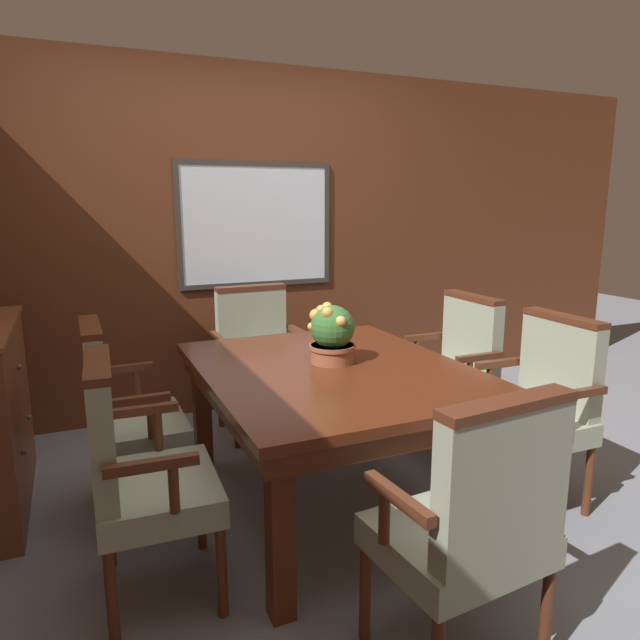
{
  "coord_description": "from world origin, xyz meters",
  "views": [
    {
      "loc": [
        -1.12,
        -2.34,
        1.51
      ],
      "look_at": [
        -0.01,
        0.21,
        0.93
      ],
      "focal_mm": 32.0,
      "sensor_mm": 36.0,
      "label": 1
    }
  ],
  "objects": [
    {
      "name": "ground_plane",
      "position": [
        0.0,
        0.0,
        0.0
      ],
      "size": [
        14.0,
        14.0,
        0.0
      ],
      "primitive_type": "plane",
      "color": "gray"
    },
    {
      "name": "wall_back",
      "position": [
        0.0,
        1.67,
        1.23
      ],
      "size": [
        7.2,
        0.08,
        2.45
      ],
      "color": "#5B2D19",
      "rests_on": "ground_plane"
    },
    {
      "name": "dining_table",
      "position": [
        -0.01,
        0.06,
        0.64
      ],
      "size": [
        1.22,
        1.52,
        0.73
      ],
      "color": "#562614",
      "rests_on": "ground_plane"
    },
    {
      "name": "chair_left_near",
      "position": [
        -0.96,
        -0.26,
        0.53
      ],
      "size": [
        0.47,
        0.58,
        0.96
      ],
      "rotation": [
        0.0,
        0.0,
        1.53
      ],
      "color": "#562B19",
      "rests_on": "ground_plane"
    },
    {
      "name": "chair_head_far",
      "position": [
        -0.04,
        1.19,
        0.53
      ],
      "size": [
        0.58,
        0.46,
        0.96
      ],
      "rotation": [
        0.0,
        0.0,
        0.03
      ],
      "color": "#562B19",
      "rests_on": "ground_plane"
    },
    {
      "name": "chair_right_near",
      "position": [
        0.98,
        -0.3,
        0.53
      ],
      "size": [
        0.45,
        0.58,
        0.96
      ],
      "rotation": [
        0.0,
        0.0,
        -1.59
      ],
      "color": "#562B19",
      "rests_on": "ground_plane"
    },
    {
      "name": "chair_left_far",
      "position": [
        -0.96,
        0.41,
        0.53
      ],
      "size": [
        0.45,
        0.57,
        0.96
      ],
      "rotation": [
        0.0,
        0.0,
        1.58
      ],
      "color": "#562B19",
      "rests_on": "ground_plane"
    },
    {
      "name": "chair_right_far",
      "position": [
        0.96,
        0.38,
        0.53
      ],
      "size": [
        0.45,
        0.57,
        0.96
      ],
      "rotation": [
        0.0,
        0.0,
        -1.57
      ],
      "color": "#562B19",
      "rests_on": "ground_plane"
    },
    {
      "name": "chair_head_near",
      "position": [
        -0.03,
        -1.05,
        0.53
      ],
      "size": [
        0.6,
        0.48,
        0.96
      ],
      "rotation": [
        0.0,
        0.0,
        3.23
      ],
      "color": "#562B19",
      "rests_on": "ground_plane"
    },
    {
      "name": "potted_plant",
      "position": [
        0.02,
        0.13,
        0.87
      ],
      "size": [
        0.24,
        0.23,
        0.3
      ],
      "color": "#9E5638",
      "rests_on": "dining_table"
    }
  ]
}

